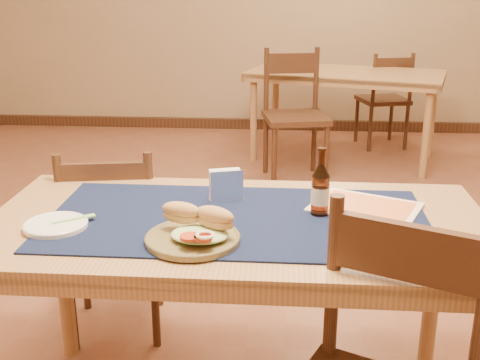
# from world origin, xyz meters

# --- Properties ---
(main_table) EXTENTS (1.60, 0.80, 0.75)m
(main_table) POSITION_xyz_m (0.00, -0.80, 0.67)
(main_table) COLOR #AD7951
(main_table) RESTS_ON ground
(placemat) EXTENTS (1.20, 0.60, 0.01)m
(placemat) POSITION_xyz_m (0.00, -0.80, 0.75)
(placemat) COLOR #101B3D
(placemat) RESTS_ON main_table
(baseboard) EXTENTS (6.00, 7.00, 0.10)m
(baseboard) POSITION_xyz_m (0.00, 0.00, 0.05)
(baseboard) COLOR #422517
(baseboard) RESTS_ON ground
(back_table) EXTENTS (1.70, 1.18, 0.75)m
(back_table) POSITION_xyz_m (0.63, 2.45, 0.67)
(back_table) COLOR #AD7951
(back_table) RESTS_ON ground
(chair_main_far) EXTENTS (0.45, 0.45, 0.85)m
(chair_main_far) POSITION_xyz_m (-0.56, -0.30, 0.44)
(chair_main_far) COLOR #422517
(chair_main_far) RESTS_ON ground
(chair_back_near) EXTENTS (0.53, 0.53, 0.98)m
(chair_back_near) POSITION_xyz_m (0.22, 1.91, 0.51)
(chair_back_near) COLOR #422517
(chair_back_near) RESTS_ON ground
(chair_back_far) EXTENTS (0.48, 0.48, 0.86)m
(chair_back_far) POSITION_xyz_m (1.04, 2.88, 0.45)
(chair_back_far) COLOR #422517
(chair_back_far) RESTS_ON ground
(sandwich_plate) EXTENTS (0.28, 0.28, 0.11)m
(sandwich_plate) POSITION_xyz_m (-0.11, -0.99, 0.78)
(sandwich_plate) COLOR brown
(sandwich_plate) RESTS_ON placemat
(side_plate) EXTENTS (0.19, 0.19, 0.02)m
(side_plate) POSITION_xyz_m (-0.55, -0.91, 0.76)
(side_plate) COLOR white
(side_plate) RESTS_ON placemat
(fork) EXTENTS (0.12, 0.09, 0.00)m
(fork) POSITION_xyz_m (-0.49, -0.88, 0.77)
(fork) COLOR #82D474
(fork) RESTS_ON side_plate
(beer_bottle) EXTENTS (0.06, 0.06, 0.22)m
(beer_bottle) POSITION_xyz_m (0.26, -0.75, 0.84)
(beer_bottle) COLOR #431F0C
(beer_bottle) RESTS_ON placemat
(napkin_holder) EXTENTS (0.13, 0.08, 0.11)m
(napkin_holder) POSITION_xyz_m (-0.05, -0.63, 0.81)
(napkin_holder) COLOR white
(napkin_holder) RESTS_ON placemat
(menu_card) EXTENTS (0.41, 0.36, 0.01)m
(menu_card) POSITION_xyz_m (0.42, -0.67, 0.76)
(menu_card) COLOR #FEDEC0
(menu_card) RESTS_ON placemat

